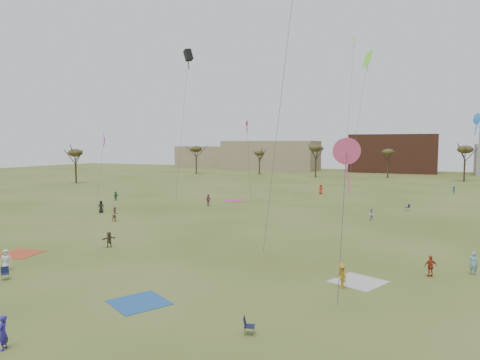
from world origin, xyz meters
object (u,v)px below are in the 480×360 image
at_px(spectator_fore_a, 431,266).
at_px(camp_chair_center, 249,329).
at_px(camp_chair_left, 5,276).
at_px(camp_chair_right, 407,209).
at_px(flyer_near_left, 6,260).
at_px(flyer_near_right, 3,333).

distance_m(spectator_fore_a, camp_chair_center, 15.79).
xyz_separation_m(spectator_fore_a, camp_chair_left, (-26.27, -12.67, -0.49)).
distance_m(camp_chair_center, camp_chair_right, 45.46).
height_order(camp_chair_left, camp_chair_center, same).
distance_m(spectator_fore_a, camp_chair_right, 31.74).
bearing_deg(flyer_near_left, camp_chair_right, 10.53).
distance_m(flyer_near_left, camp_chair_right, 49.27).
bearing_deg(flyer_near_left, spectator_fore_a, -27.93).
distance_m(flyer_near_right, spectator_fore_a, 26.19).
bearing_deg(spectator_fore_a, flyer_near_left, -4.83).
height_order(flyer_near_right, camp_chair_left, flyer_near_right).
bearing_deg(spectator_fore_a, flyer_near_right, 22.55).
xyz_separation_m(spectator_fore_a, camp_chair_center, (-7.81, -13.71, -0.49)).
xyz_separation_m(flyer_near_right, spectator_fore_a, (17.24, 19.72, -0.04)).
relative_size(flyer_near_left, flyer_near_right, 0.98).
xyz_separation_m(flyer_near_right, camp_chair_center, (9.43, 6.00, -0.53)).
height_order(flyer_near_right, spectator_fore_a, flyer_near_right).
bearing_deg(flyer_near_left, flyer_near_right, -87.58).
distance_m(flyer_near_left, camp_chair_left, 2.55).
xyz_separation_m(flyer_near_left, camp_chair_right, (24.70, 42.63, -0.51)).
distance_m(flyer_near_left, camp_chair_center, 20.57).
bearing_deg(spectator_fore_a, camp_chair_center, 34.05).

